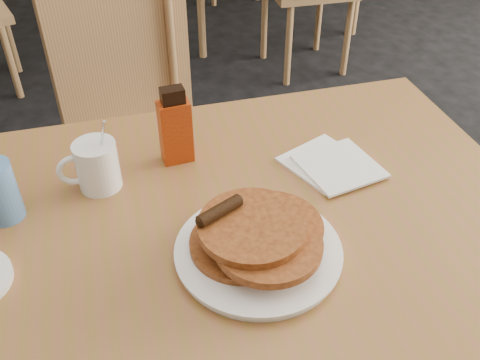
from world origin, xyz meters
The scene contains 6 objects.
main_table centered at (-0.05, 0.00, 0.71)m, with size 1.41×1.01×0.75m.
chair_main_far centered at (-0.07, 0.72, 0.57)m, with size 0.51×0.52×0.95m.
pancake_plate centered at (0.02, -0.10, 0.78)m, with size 0.29×0.29×0.10m.
coffee_mug centered at (-0.22, 0.19, 0.80)m, with size 0.12×0.09×0.16m.
syrup_bottle centered at (-0.05, 0.22, 0.83)m, with size 0.07×0.04×0.17m.
napkin_stack centered at (0.26, 0.09, 0.76)m, with size 0.20×0.21×0.01m.
Camera 1 is at (-0.23, -0.70, 1.44)m, focal length 40.00 mm.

